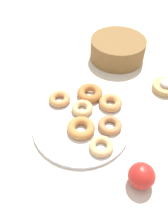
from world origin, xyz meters
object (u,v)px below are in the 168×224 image
object	(u,v)px
donut_plate	(81,125)
tealight	(166,83)
donut_1	(90,93)
donut_4	(81,128)
donut_6	(59,99)
donut_5	(110,103)
donut_0	(82,108)
apple	(142,176)
basket	(118,49)
candle_holder	(165,87)
donut_2	(101,146)
donut_3	(110,125)

from	to	relation	value
donut_plate	tealight	xyz separation A→B (m)	(0.25, 0.29, 0.03)
donut_1	tealight	distance (m)	0.30
donut_4	donut_6	world-z (taller)	donut_4
donut_5	donut_0	bearing A→B (deg)	-146.56
donut_4	apple	bearing A→B (deg)	-27.08
donut_0	basket	size ratio (longest dim) A/B	0.32
donut_0	donut_1	world-z (taller)	donut_1
donut_1	tealight	xyz separation A→B (m)	(0.27, 0.15, 0.00)
candle_holder	basket	size ratio (longest dim) A/B	0.41
donut_4	basket	size ratio (longest dim) A/B	0.38
donut_2	donut_3	bearing A→B (deg)	87.67
donut_1	donut_6	world-z (taller)	donut_1
donut_plate	donut_0	distance (m)	0.07
donut_5	donut_4	bearing A→B (deg)	-113.00
apple	donut_plate	bearing A→B (deg)	148.76
donut_1	donut_4	world-z (taller)	donut_1
donut_5	tealight	size ratio (longest dim) A/B	1.90
donut_1	donut_6	bearing A→B (deg)	-146.64
donut_5	donut_6	world-z (taller)	donut_5
donut_4	donut_1	bearing A→B (deg)	98.44
donut_6	candle_holder	xyz separation A→B (m)	(0.36, 0.21, -0.01)
donut_0	candle_holder	world-z (taller)	donut_0
basket	donut_plate	bearing A→B (deg)	-92.33
donut_4	donut_5	size ratio (longest dim) A/B	1.10
donut_4	apple	distance (m)	0.24
donut_1	donut_6	size ratio (longest dim) A/B	1.20
tealight	candle_holder	bearing A→B (deg)	0.00
apple	donut_1	bearing A→B (deg)	130.97
donut_0	donut_6	size ratio (longest dim) A/B	0.97
donut_6	donut_2	bearing A→B (deg)	-36.05
donut_4	basket	world-z (taller)	basket
basket	apple	size ratio (longest dim) A/B	3.22
donut_1	tealight	world-z (taller)	donut_1
donut_plate	donut_2	distance (m)	0.12
donut_4	apple	xyz separation A→B (m)	(0.22, -0.11, 0.01)
tealight	apple	world-z (taller)	apple
donut_1	candle_holder	size ratio (longest dim) A/B	0.97
donut_1	basket	xyz separation A→B (m)	(0.03, 0.29, 0.02)
donut_plate	donut_6	size ratio (longest dim) A/B	4.14
donut_plate	basket	bearing A→B (deg)	87.67
donut_plate	donut_3	world-z (taller)	donut_3
donut_plate	apple	distance (m)	0.27
donut_4	tealight	bearing A→B (deg)	52.56
donut_4	basket	xyz separation A→B (m)	(0.01, 0.46, 0.02)
candle_holder	tealight	world-z (taller)	tealight
donut_0	tealight	bearing A→B (deg)	40.43
donut_0	donut_4	bearing A→B (deg)	-72.97
donut_plate	donut_5	world-z (taller)	donut_5
donut_2	tealight	size ratio (longest dim) A/B	1.75
basket	apple	bearing A→B (deg)	-70.04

